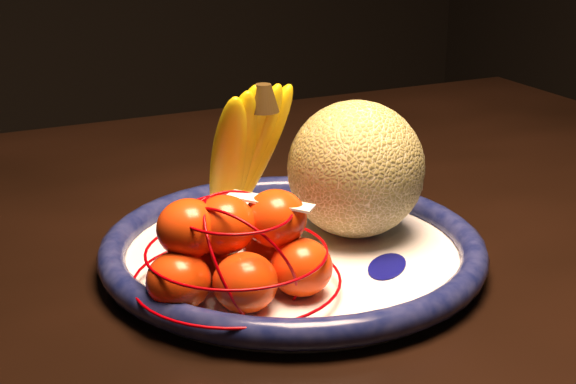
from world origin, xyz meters
name	(u,v)px	position (x,y,z in m)	size (l,w,h in m)	color
dining_table	(209,285)	(0.09, 0.07, 0.66)	(1.48, 0.90, 0.74)	black
fruit_bowl	(293,251)	(0.12, -0.07, 0.75)	(0.36, 0.36, 0.03)	white
cantaloupe	(356,169)	(0.19, -0.06, 0.82)	(0.13, 0.13, 0.13)	olive
banana_bunch	(241,152)	(0.09, -0.02, 0.83)	(0.11, 0.11, 0.17)	#DFAD06
mandarin_bag	(237,252)	(0.04, -0.13, 0.79)	(0.23, 0.23, 0.11)	#FF3914
price_tag	(271,201)	(0.07, -0.13, 0.83)	(0.07, 0.03, 0.00)	white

